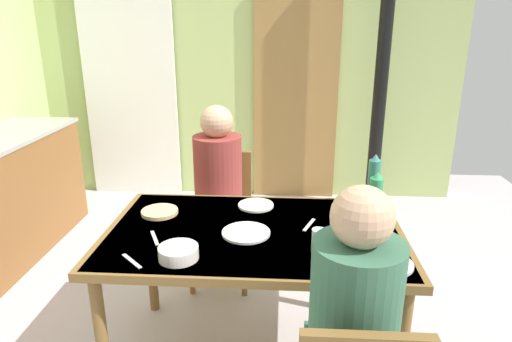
{
  "coord_description": "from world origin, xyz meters",
  "views": [
    {
      "loc": [
        0.43,
        -2.11,
        1.69
      ],
      "look_at": [
        0.3,
        -0.02,
        0.99
      ],
      "focal_mm": 31.36,
      "sensor_mm": 36.0,
      "label": 1
    }
  ],
  "objects_px": {
    "serving_bowl_center": "(178,253)",
    "person_near_diner": "(354,308)",
    "person_far_diner": "(218,176)",
    "dining_table": "(254,243)",
    "water_bottle_green_near": "(375,198)",
    "water_bottle_green_far": "(374,182)",
    "chair_far_diner": "(222,209)"
  },
  "relations": [
    {
      "from": "serving_bowl_center",
      "to": "person_near_diner",
      "type": "bearing_deg",
      "value": -28.31
    },
    {
      "from": "person_far_diner",
      "to": "person_near_diner",
      "type": "bearing_deg",
      "value": 116.33
    },
    {
      "from": "serving_bowl_center",
      "to": "dining_table",
      "type": "bearing_deg",
      "value": 44.16
    },
    {
      "from": "water_bottle_green_near",
      "to": "serving_bowl_center",
      "type": "distance_m",
      "value": 1.0
    },
    {
      "from": "person_far_diner",
      "to": "serving_bowl_center",
      "type": "xyz_separation_m",
      "value": [
        -0.03,
        -0.95,
        -0.02
      ]
    },
    {
      "from": "water_bottle_green_far",
      "to": "serving_bowl_center",
      "type": "xyz_separation_m",
      "value": [
        -0.92,
        -0.63,
        -0.11
      ]
    },
    {
      "from": "water_bottle_green_near",
      "to": "water_bottle_green_far",
      "type": "distance_m",
      "value": 0.2
    },
    {
      "from": "person_near_diner",
      "to": "water_bottle_green_near",
      "type": "distance_m",
      "value": 0.83
    },
    {
      "from": "water_bottle_green_far",
      "to": "serving_bowl_center",
      "type": "relative_size",
      "value": 1.73
    },
    {
      "from": "water_bottle_green_far",
      "to": "serving_bowl_center",
      "type": "bearing_deg",
      "value": -145.41
    },
    {
      "from": "chair_far_diner",
      "to": "water_bottle_green_far",
      "type": "xyz_separation_m",
      "value": [
        0.89,
        -0.45,
        0.38
      ]
    },
    {
      "from": "water_bottle_green_near",
      "to": "person_near_diner",
      "type": "bearing_deg",
      "value": -104.89
    },
    {
      "from": "person_near_diner",
      "to": "person_far_diner",
      "type": "bearing_deg",
      "value": 116.33
    },
    {
      "from": "chair_far_diner",
      "to": "water_bottle_green_far",
      "type": "relative_size",
      "value": 2.96
    },
    {
      "from": "water_bottle_green_near",
      "to": "dining_table",
      "type": "bearing_deg",
      "value": -166.46
    },
    {
      "from": "water_bottle_green_far",
      "to": "dining_table",
      "type": "bearing_deg",
      "value": -151.06
    },
    {
      "from": "water_bottle_green_far",
      "to": "serving_bowl_center",
      "type": "distance_m",
      "value": 1.12
    },
    {
      "from": "person_far_diner",
      "to": "serving_bowl_center",
      "type": "bearing_deg",
      "value": 88.25
    },
    {
      "from": "chair_far_diner",
      "to": "water_bottle_green_near",
      "type": "relative_size",
      "value": 3.32
    },
    {
      "from": "chair_far_diner",
      "to": "water_bottle_green_near",
      "type": "distance_m",
      "value": 1.14
    },
    {
      "from": "chair_far_diner",
      "to": "person_far_diner",
      "type": "height_order",
      "value": "person_far_diner"
    },
    {
      "from": "person_far_diner",
      "to": "water_bottle_green_far",
      "type": "xyz_separation_m",
      "value": [
        0.89,
        -0.32,
        0.09
      ]
    },
    {
      "from": "serving_bowl_center",
      "to": "person_far_diner",
      "type": "bearing_deg",
      "value": 88.25
    },
    {
      "from": "person_near_diner",
      "to": "serving_bowl_center",
      "type": "relative_size",
      "value": 4.53
    },
    {
      "from": "dining_table",
      "to": "serving_bowl_center",
      "type": "relative_size",
      "value": 8.38
    },
    {
      "from": "person_near_diner",
      "to": "water_bottle_green_far",
      "type": "bearing_deg",
      "value": 76.54
    },
    {
      "from": "person_near_diner",
      "to": "chair_far_diner",
      "type": "bearing_deg",
      "value": 114.15
    },
    {
      "from": "person_far_diner",
      "to": "water_bottle_green_far",
      "type": "bearing_deg",
      "value": 160.49
    },
    {
      "from": "person_far_diner",
      "to": "serving_bowl_center",
      "type": "height_order",
      "value": "person_far_diner"
    },
    {
      "from": "water_bottle_green_near",
      "to": "serving_bowl_center",
      "type": "relative_size",
      "value": 1.54
    },
    {
      "from": "water_bottle_green_near",
      "to": "water_bottle_green_far",
      "type": "bearing_deg",
      "value": 82.41
    },
    {
      "from": "water_bottle_green_far",
      "to": "person_near_diner",
      "type": "bearing_deg",
      "value": -103.46
    }
  ]
}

